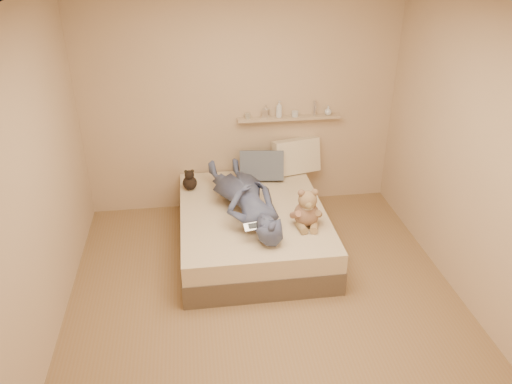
{
  "coord_description": "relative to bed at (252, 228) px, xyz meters",
  "views": [
    {
      "loc": [
        -0.58,
        -3.52,
        3.05
      ],
      "look_at": [
        0.0,
        0.65,
        0.8
      ],
      "focal_mm": 35.0,
      "sensor_mm": 36.0,
      "label": 1
    }
  ],
  "objects": [
    {
      "name": "room",
      "position": [
        0.0,
        -0.93,
        1.08
      ],
      "size": [
        3.8,
        3.8,
        3.8
      ],
      "color": "olive",
      "rests_on": "ground"
    },
    {
      "name": "dark_plush",
      "position": [
        -0.63,
        0.54,
        0.33
      ],
      "size": [
        0.16,
        0.16,
        0.24
      ],
      "color": "black",
      "rests_on": "bed"
    },
    {
      "name": "pillow_cream",
      "position": [
        0.63,
        0.83,
        0.43
      ],
      "size": [
        0.59,
        0.35,
        0.42
      ],
      "primitive_type": "cube",
      "rotation": [
        -0.19,
        0.0,
        0.23
      ],
      "color": "beige",
      "rests_on": "bed"
    },
    {
      "name": "teddy_bear",
      "position": [
        0.48,
        -0.39,
        0.39
      ],
      "size": [
        0.34,
        0.32,
        0.41
      ],
      "color": "#916B4F",
      "rests_on": "bed"
    },
    {
      "name": "bed",
      "position": [
        0.0,
        0.0,
        0.0
      ],
      "size": [
        1.5,
        1.9,
        0.45
      ],
      "color": "brown",
      "rests_on": "floor"
    },
    {
      "name": "shelf_bottles",
      "position": [
        0.54,
        0.91,
        0.96
      ],
      "size": [
        1.03,
        0.12,
        0.19
      ],
      "color": "#B2AC98",
      "rests_on": "wall_shelf"
    },
    {
      "name": "person",
      "position": [
        -0.08,
        -0.05,
        0.41
      ],
      "size": [
        0.87,
        1.59,
        0.36
      ],
      "primitive_type": "imported",
      "rotation": [
        0.0,
        0.0,
        3.37
      ],
      "color": "#45516C",
      "rests_on": "bed"
    },
    {
      "name": "pillow_grey",
      "position": [
        0.2,
        0.69,
        0.4
      ],
      "size": [
        0.53,
        0.32,
        0.37
      ],
      "primitive_type": "cube",
      "rotation": [
        -0.37,
        0.0,
        -0.13
      ],
      "color": "#565B68",
      "rests_on": "bed"
    },
    {
      "name": "wall_shelf",
      "position": [
        0.55,
        0.91,
        0.88
      ],
      "size": [
        1.2,
        0.12,
        0.03
      ],
      "primitive_type": "cube",
      "color": "tan",
      "rests_on": "wall_back"
    },
    {
      "name": "game_console",
      "position": [
        -0.07,
        -0.59,
        0.38
      ],
      "size": [
        0.19,
        0.11,
        0.06
      ],
      "color": "#ABADB2",
      "rests_on": "bed"
    }
  ]
}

